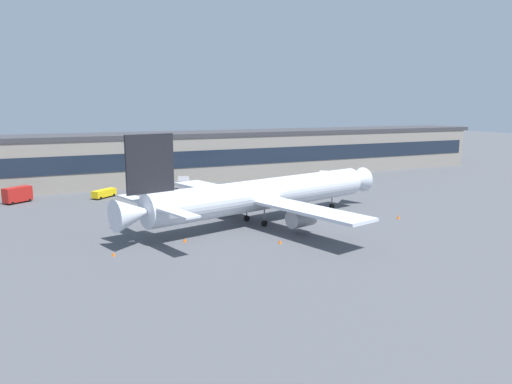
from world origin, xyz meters
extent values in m
plane|color=#4C4F54|center=(0.00, 0.00, 0.00)|extent=(600.00, 600.00, 0.00)
cube|color=gray|center=(0.00, 53.49, 6.32)|extent=(185.75, 18.38, 12.64)
cube|color=#38383D|center=(0.00, 53.49, 13.24)|extent=(189.47, 18.75, 1.20)
cube|color=#192333|center=(0.00, 44.25, 6.95)|extent=(182.04, 0.16, 4.55)
cylinder|color=silver|center=(-12.13, -3.80, 5.27)|extent=(48.39, 16.99, 5.65)
cone|color=silver|center=(13.04, 2.35, 5.27)|extent=(6.21, 6.42, 5.36)
cone|color=silver|center=(-37.58, -10.02, 5.27)|extent=(7.24, 6.41, 5.08)
cube|color=black|center=(-34.69, -9.32, 12.61)|extent=(7.80, 2.36, 9.04)
cube|color=silver|center=(-35.67, -3.16, 6.12)|extent=(4.74, 10.44, 0.30)
cube|color=silver|center=(-32.72, -15.23, 6.12)|extent=(4.74, 10.44, 0.30)
cube|color=silver|center=(-17.33, 9.05, 4.71)|extent=(11.00, 22.60, 0.50)
cube|color=silver|center=(-10.82, -17.61, 4.71)|extent=(11.00, 22.60, 0.50)
cylinder|color=#99999E|center=(-15.59, 6.11, 2.76)|extent=(5.26, 4.12, 3.11)
cylinder|color=#99999E|center=(-10.62, -14.19, 2.76)|extent=(5.26, 4.12, 3.11)
cylinder|color=black|center=(5.75, 0.57, 0.55)|extent=(1.19, 0.75, 1.10)
cylinder|color=slate|center=(5.75, 0.57, 2.05)|extent=(0.24, 0.24, 2.45)
cylinder|color=black|center=(-15.09, -1.91, 0.55)|extent=(1.19, 0.75, 1.10)
cylinder|color=slate|center=(-15.09, -1.91, 2.05)|extent=(0.24, 0.24, 2.45)
cylinder|color=black|center=(-13.88, -6.85, 0.55)|extent=(1.19, 0.75, 1.10)
cylinder|color=slate|center=(-13.88, -6.85, 2.05)|extent=(0.24, 0.24, 2.45)
cube|color=white|center=(26.25, 34.55, 1.45)|extent=(4.56, 5.59, 2.20)
cube|color=black|center=(26.99, 35.78, 1.89)|extent=(2.67, 2.60, 0.55)
cylinder|color=black|center=(26.34, 36.62, 0.35)|extent=(0.62, 0.75, 0.70)
cylinder|color=black|center=(28.04, 35.61, 0.35)|extent=(0.62, 0.75, 0.70)
cylinder|color=black|center=(24.47, 33.50, 0.35)|extent=(0.62, 0.75, 0.70)
cylinder|color=black|center=(26.17, 32.48, 0.35)|extent=(0.62, 0.75, 0.70)
cube|color=red|center=(-53.66, 36.30, 1.95)|extent=(6.31, 5.35, 3.20)
cube|color=black|center=(-52.29, 37.22, 2.59)|extent=(2.98, 3.01, 0.80)
cylinder|color=black|center=(-52.52, 38.37, 0.35)|extent=(0.75, 0.64, 0.70)
cylinder|color=black|center=(-51.31, 36.58, 0.35)|extent=(0.75, 0.64, 0.70)
cylinder|color=black|center=(-56.00, 36.02, 0.35)|extent=(0.75, 0.64, 0.70)
cylinder|color=black|center=(-54.79, 34.23, 0.35)|extent=(0.75, 0.64, 0.70)
cube|color=yellow|center=(-35.36, 34.23, 1.15)|extent=(6.20, 5.62, 1.60)
cube|color=black|center=(-36.72, 33.10, 1.47)|extent=(2.90, 2.85, 0.40)
cylinder|color=black|center=(-36.51, 32.11, 0.35)|extent=(0.73, 0.68, 0.70)
cylinder|color=black|center=(-37.66, 33.49, 0.35)|extent=(0.73, 0.68, 0.70)
cylinder|color=black|center=(-33.06, 34.96, 0.35)|extent=(0.73, 0.68, 0.70)
cylinder|color=black|center=(-34.21, 36.35, 0.35)|extent=(0.73, 0.68, 0.70)
cube|color=yellow|center=(33.67, 30.44, 1.10)|extent=(2.45, 3.83, 1.50)
cube|color=black|center=(33.54, 31.42, 1.40)|extent=(1.99, 1.49, 0.38)
cylinder|color=black|center=(32.61, 31.57, 0.35)|extent=(0.39, 0.73, 0.70)
cylinder|color=black|center=(34.40, 31.81, 0.35)|extent=(0.39, 0.73, 0.70)
cylinder|color=black|center=(32.94, 29.07, 0.35)|extent=(0.39, 0.73, 0.70)
cylinder|color=black|center=(34.73, 29.31, 0.35)|extent=(0.39, 0.73, 0.70)
cube|color=gray|center=(-15.86, 34.37, 1.85)|extent=(5.21, 8.85, 3.00)
cube|color=black|center=(-15.16, 36.57, 2.45)|extent=(3.35, 3.58, 0.75)
cylinder|color=black|center=(-16.17, 37.55, 0.35)|extent=(0.50, 0.76, 0.70)
cylinder|color=black|center=(-13.77, 36.79, 0.35)|extent=(0.50, 0.76, 0.70)
cylinder|color=black|center=(-17.95, 31.95, 0.35)|extent=(0.50, 0.76, 0.70)
cylinder|color=black|center=(-15.55, 31.18, 0.35)|extent=(0.50, 0.76, 0.70)
cone|color=#F2590C|center=(-41.38, -13.11, 0.30)|extent=(0.48, 0.48, 0.60)
cone|color=#F2590C|center=(11.84, -12.79, 0.37)|extent=(0.60, 0.60, 0.75)
cone|color=#F2590C|center=(-16.75, -17.95, 0.34)|extent=(0.55, 0.55, 0.68)
cone|color=#F2590C|center=(-29.90, -10.55, 0.33)|extent=(0.53, 0.53, 0.67)
camera|label=1|loc=(-52.32, -82.84, 21.28)|focal=34.24mm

